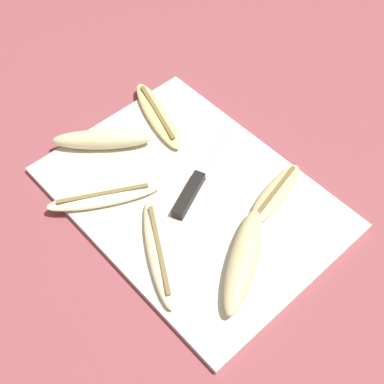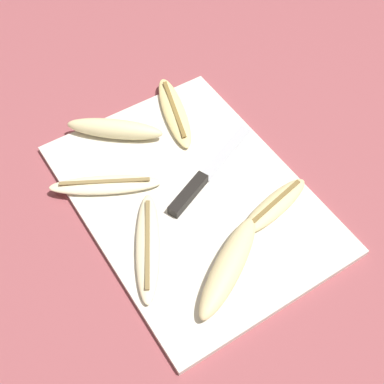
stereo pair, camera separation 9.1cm
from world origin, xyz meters
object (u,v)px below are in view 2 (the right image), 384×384
Objects in this scene: banana_ripe_center at (229,266)px; knife at (197,185)px; banana_mellow_near at (274,206)px; banana_golden_short at (174,112)px; banana_soft_right at (115,129)px; banana_bright_far at (105,185)px; banana_pale_long at (148,246)px.

knife is at bearing 163.40° from banana_ripe_center.
banana_mellow_near reaches higher than banana_golden_short.
banana_ripe_center is at bearing 2.18° from banana_soft_right.
banana_ripe_center is at bearing 19.03° from banana_bright_far.
knife is 1.42× the size of banana_soft_right.
banana_golden_short is (-0.28, -0.02, -0.00)m from banana_mellow_near.
banana_pale_long is at bearing -140.48° from banana_ripe_center.
banana_golden_short is at bearing 137.88° from knife.
banana_pale_long is at bearing 0.42° from banana_bright_far.
banana_mellow_near is 0.28m from banana_golden_short.
banana_pale_long is (-0.10, -0.08, -0.01)m from banana_ripe_center.
banana_mellow_near is (-0.05, 0.13, -0.01)m from banana_ripe_center.
banana_mellow_near is 0.85× the size of banana_bright_far.
banana_pale_long is (0.06, -0.13, 0.00)m from knife.
banana_ripe_center is 0.35m from banana_golden_short.
knife is at bearing 57.71° from banana_bright_far.
banana_mellow_near is 0.29m from banana_bright_far.
banana_golden_short is at bearing 83.53° from banana_soft_right.
banana_bright_far is (-0.08, -0.13, 0.00)m from knife.
knife is 0.16m from banana_bright_far.
banana_bright_far is (-0.14, -0.00, -0.00)m from banana_pale_long.
banana_pale_long is 1.03× the size of banana_bright_far.
banana_bright_far is at bearing -65.99° from banana_golden_short.
banana_soft_right is 0.12m from banana_golden_short.
banana_soft_right is 0.86× the size of banana_ripe_center.
banana_soft_right is 0.25m from banana_pale_long.
banana_ripe_center is 0.14m from banana_mellow_near.
banana_ripe_center is 0.97× the size of banana_pale_long.
banana_bright_far is (-0.25, -0.09, -0.01)m from banana_ripe_center.
banana_pale_long is at bearing -88.54° from knife.
knife is 1.18× the size of banana_pale_long.
banana_soft_right is 0.86× the size of banana_bright_far.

